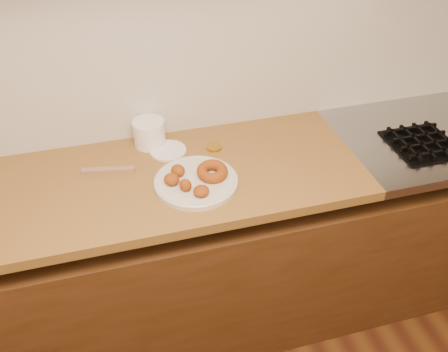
% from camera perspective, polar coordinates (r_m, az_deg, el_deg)
% --- Properties ---
extents(wall_back, '(4.00, 0.02, 2.70)m').
position_cam_1_polar(wall_back, '(1.88, -2.12, 18.10)').
color(wall_back, tan).
rests_on(wall_back, ground).
extents(base_cabinet, '(3.60, 0.60, 0.77)m').
position_cam_1_polar(base_cabinet, '(2.17, 0.44, -9.57)').
color(base_cabinet, '#4E2D17').
rests_on(base_cabinet, floor).
extents(butcher_block, '(2.30, 0.62, 0.04)m').
position_cam_1_polar(butcher_block, '(1.81, -19.75, -2.45)').
color(butcher_block, brown).
rests_on(butcher_block, base_cabinet).
extents(backsplash, '(3.60, 0.02, 0.60)m').
position_cam_1_polar(backsplash, '(1.92, -1.93, 13.77)').
color(backsplash, beige).
rests_on(backsplash, wall_back).
extents(donut_plate, '(0.31, 0.31, 0.02)m').
position_cam_1_polar(donut_plate, '(1.73, -3.38, -0.71)').
color(donut_plate, beige).
rests_on(donut_plate, butcher_block).
extents(ring_donut, '(0.13, 0.14, 0.05)m').
position_cam_1_polar(ring_donut, '(1.73, -1.44, 0.56)').
color(ring_donut, '#89350B').
rests_on(ring_donut, donut_plate).
extents(fried_dough_chunks, '(0.16, 0.20, 0.05)m').
position_cam_1_polar(fried_dough_chunks, '(1.69, -4.91, -0.61)').
color(fried_dough_chunks, '#89350B').
rests_on(fried_dough_chunks, donut_plate).
extents(plastic_tub, '(0.14, 0.14, 0.11)m').
position_cam_1_polar(plastic_tub, '(1.93, -8.99, 5.14)').
color(plastic_tub, white).
rests_on(plastic_tub, butcher_block).
extents(tub_lid, '(0.19, 0.19, 0.01)m').
position_cam_1_polar(tub_lid, '(1.91, -6.75, 3.06)').
color(tub_lid, white).
rests_on(tub_lid, butcher_block).
extents(brass_jar_lid, '(0.08, 0.08, 0.01)m').
position_cam_1_polar(brass_jar_lid, '(1.91, -1.23, 3.49)').
color(brass_jar_lid, '#B48A24').
rests_on(brass_jar_lid, butcher_block).
extents(wooden_utensil, '(0.20, 0.06, 0.02)m').
position_cam_1_polar(wooden_utensil, '(1.83, -13.74, 0.69)').
color(wooden_utensil, '#8F694B').
rests_on(wooden_utensil, butcher_block).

